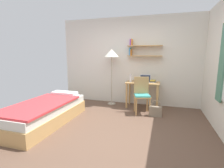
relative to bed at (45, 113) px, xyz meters
The scene contains 10 objects.
ground_plane 1.53m from the bed, ahead, with size 5.28×5.28×0.00m, color brown.
wall_back 2.80m from the bed, 54.35° to the left, with size 4.40×0.27×2.60m.
bed is the anchor object (origin of this frame).
desk 2.64m from the bed, 42.98° to the left, with size 0.93×0.51×0.73m.
desk_chair 2.37m from the bed, 33.73° to the left, with size 0.49×0.48×0.93m.
standing_lamp 2.41m from the bed, 61.71° to the left, with size 0.43×0.43×1.66m.
laptop 2.72m from the bed, 42.15° to the left, with size 0.31×0.23×0.21m.
water_bottle 2.42m from the bed, 47.71° to the left, with size 0.07×0.07×0.22m, color silver.
book_stack 2.88m from the bed, 39.48° to the left, with size 0.20×0.25×0.07m.
handbag 2.59m from the bed, 26.18° to the left, with size 0.31×0.12×0.40m.
Camera 1 is at (0.95, -3.02, 1.49)m, focal length 26.82 mm.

